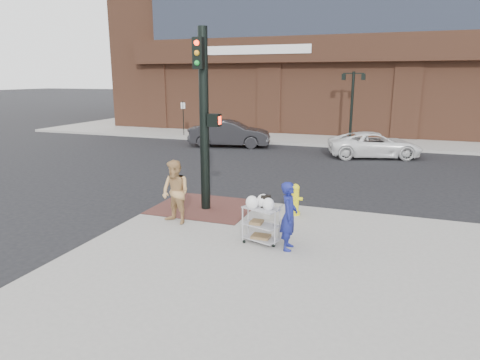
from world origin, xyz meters
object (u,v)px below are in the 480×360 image
at_px(sedan_dark, 230,133).
at_px(utility_cart, 261,221).
at_px(woman_blue, 289,216).
at_px(pedestrian_tan, 176,192).
at_px(traffic_signal_pole, 204,115).
at_px(lamp_post, 352,99).
at_px(fire_hydrant, 295,199).
at_px(minivan_white, 375,145).

distance_m(sedan_dark, utility_cart, 14.87).
distance_m(woman_blue, pedestrian_tan, 3.22).
bearing_deg(utility_cart, traffic_signal_pole, 139.32).
bearing_deg(pedestrian_tan, traffic_signal_pole, 98.83).
xyz_separation_m(traffic_signal_pole, sedan_dark, (-3.80, 11.66, -2.09)).
height_order(lamp_post, utility_cart, lamp_post).
distance_m(lamp_post, sedan_dark, 7.46).
bearing_deg(woman_blue, sedan_dark, 20.33).
height_order(lamp_post, fire_hydrant, lamp_post).
bearing_deg(fire_hydrant, sedan_dark, 119.20).
height_order(lamp_post, minivan_white, lamp_post).
relative_size(woman_blue, fire_hydrant, 1.74).
distance_m(traffic_signal_pole, utility_cart, 3.67).
xyz_separation_m(traffic_signal_pole, utility_cart, (2.24, -1.93, -2.17)).
bearing_deg(utility_cart, lamp_post, 89.22).
bearing_deg(woman_blue, lamp_post, -4.28).
relative_size(traffic_signal_pole, woman_blue, 3.28).
bearing_deg(woman_blue, pedestrian_tan, 71.77).
bearing_deg(minivan_white, utility_cart, 154.93).
bearing_deg(traffic_signal_pole, pedestrian_tan, -99.10).
distance_m(woman_blue, minivan_white, 13.11).
distance_m(woman_blue, fire_hydrant, 2.48).
xyz_separation_m(woman_blue, utility_cart, (-0.67, 0.15, -0.25)).
distance_m(traffic_signal_pole, minivan_white, 11.92).
bearing_deg(sedan_dark, fire_hydrant, -163.27).
bearing_deg(fire_hydrant, lamp_post, 90.16).
bearing_deg(lamp_post, minivan_white, -69.38).
bearing_deg(fire_hydrant, utility_cart, -96.89).
relative_size(sedan_dark, utility_cart, 4.02).
distance_m(traffic_signal_pole, pedestrian_tan, 2.33).
distance_m(pedestrian_tan, sedan_dark, 13.53).
xyz_separation_m(traffic_signal_pole, minivan_white, (4.08, 10.98, -2.21)).
height_order(sedan_dark, minivan_white, sedan_dark).
distance_m(lamp_post, utility_cart, 17.27).
distance_m(pedestrian_tan, fire_hydrant, 3.26).
height_order(utility_cart, fire_hydrant, utility_cart).
bearing_deg(lamp_post, utility_cart, -90.78).
bearing_deg(pedestrian_tan, lamp_post, 98.70).
xyz_separation_m(woman_blue, fire_hydrant, (-0.40, 2.43, -0.32)).
bearing_deg(woman_blue, minivan_white, -10.81).
relative_size(sedan_dark, fire_hydrant, 5.17).
height_order(traffic_signal_pole, woman_blue, traffic_signal_pole).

